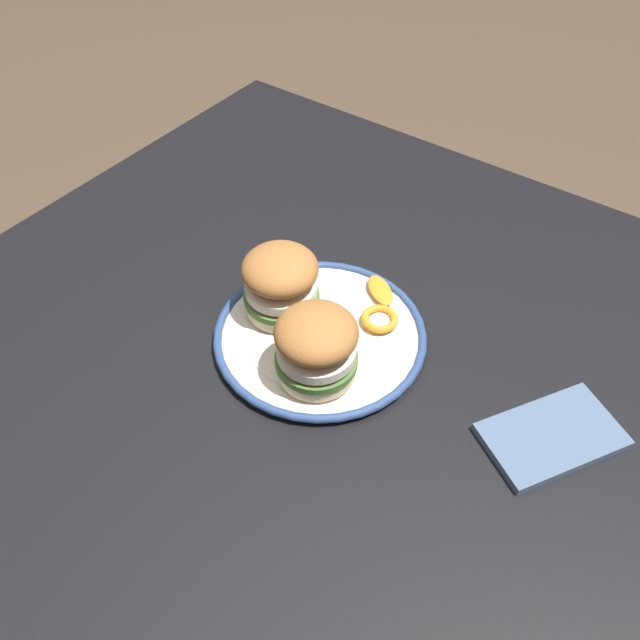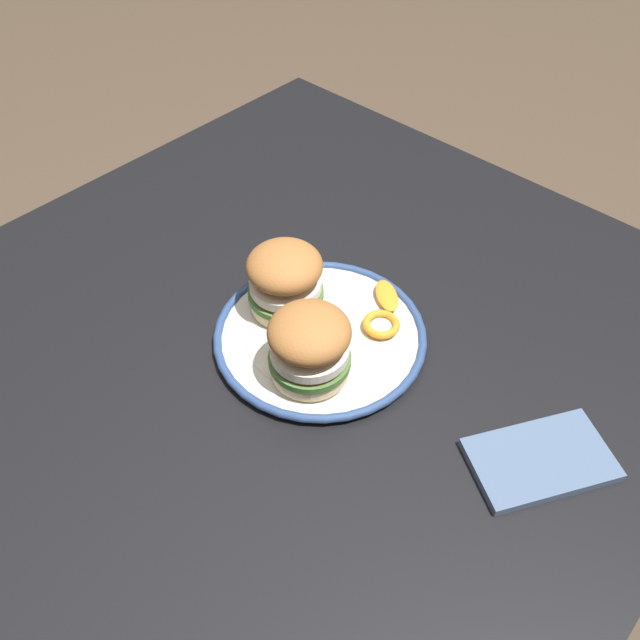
{
  "view_description": "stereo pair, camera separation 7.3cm",
  "coord_description": "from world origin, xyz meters",
  "px_view_note": "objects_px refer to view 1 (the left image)",
  "views": [
    {
      "loc": [
        0.41,
        0.39,
        1.39
      ],
      "look_at": [
        -0.08,
        0.04,
        0.75
      ],
      "focal_mm": 36.45,
      "sensor_mm": 36.0,
      "label": 1
    },
    {
      "loc": [
        0.36,
        0.44,
        1.39
      ],
      "look_at": [
        -0.08,
        0.04,
        0.75
      ],
      "focal_mm": 36.45,
      "sensor_mm": 36.0,
      "label": 2
    }
  ],
  "objects_px": {
    "dinner_plate": "(320,335)",
    "sandwich_half_right": "(281,282)",
    "sandwich_half_left": "(316,345)",
    "dining_table": "(269,400)"
  },
  "relations": [
    {
      "from": "dinner_plate",
      "to": "sandwich_half_left",
      "type": "bearing_deg",
      "value": 31.99
    },
    {
      "from": "dining_table",
      "to": "sandwich_half_right",
      "type": "height_order",
      "value": "sandwich_half_right"
    },
    {
      "from": "dinner_plate",
      "to": "sandwich_half_right",
      "type": "height_order",
      "value": "sandwich_half_right"
    },
    {
      "from": "sandwich_half_left",
      "to": "sandwich_half_right",
      "type": "xyz_separation_m",
      "value": [
        -0.06,
        -0.11,
        0.0
      ]
    },
    {
      "from": "sandwich_half_right",
      "to": "dining_table",
      "type": "bearing_deg",
      "value": 22.38
    },
    {
      "from": "dinner_plate",
      "to": "sandwich_half_left",
      "type": "relative_size",
      "value": 2.05
    },
    {
      "from": "dining_table",
      "to": "dinner_plate",
      "type": "distance_m",
      "value": 0.13
    },
    {
      "from": "sandwich_half_right",
      "to": "sandwich_half_left",
      "type": "bearing_deg",
      "value": 58.92
    },
    {
      "from": "dinner_plate",
      "to": "sandwich_half_right",
      "type": "relative_size",
      "value": 2.24
    },
    {
      "from": "dining_table",
      "to": "sandwich_half_right",
      "type": "distance_m",
      "value": 0.18
    }
  ]
}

